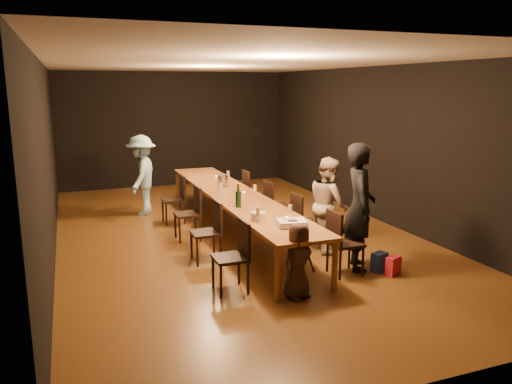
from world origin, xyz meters
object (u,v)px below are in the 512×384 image
object	(u,v)px
chair_right_2	(278,205)
chair_right_3	(255,193)
child	(298,261)
chair_left_3	(173,199)
plate_stack	(258,216)
woman_tan	(328,204)
champagne_bottle	(238,195)
birthday_cake	(292,223)
table	(234,196)
ice_bucket	(223,180)
chair_left_2	(187,213)
chair_left_0	(230,257)
chair_left_1	(206,232)
chair_right_0	(345,243)
woman_birthday	(360,207)
chair_right_1	(307,221)
man_blue	(142,175)

from	to	relation	value
chair_right_2	chair_right_3	distance (m)	1.20
child	chair_left_3	bearing A→B (deg)	81.47
chair_right_3	plate_stack	size ratio (longest dim) A/B	4.43
woman_tan	champagne_bottle	world-z (taller)	woman_tan
birthday_cake	table	bearing A→B (deg)	103.12
birthday_cake	ice_bucket	size ratio (longest dim) A/B	2.05
plate_stack	chair_left_2	bearing A→B (deg)	108.13
table	chair_left_3	bearing A→B (deg)	125.31
chair_right_2	chair_left_3	distance (m)	2.08
chair_right_3	ice_bucket	world-z (taller)	ice_bucket
chair_left_0	chair_left_3	xyz separation A→B (m)	(0.00, 3.60, 0.00)
chair_left_1	birthday_cake	distance (m)	1.46
table	champagne_bottle	distance (m)	1.05
chair_right_0	table	bearing A→B (deg)	-160.50
chair_left_2	woman_birthday	world-z (taller)	woman_birthday
chair_left_2	chair_right_3	bearing A→B (deg)	-54.78
birthday_cake	chair_left_2	bearing A→B (deg)	123.29
table	chair_right_2	bearing A→B (deg)	0.00
child	chair_right_1	bearing A→B (deg)	41.56
chair_left_3	ice_bucket	xyz separation A→B (m)	(0.87, -0.45, 0.39)
chair_right_1	ice_bucket	bearing A→B (deg)	-157.01
woman_tan	man_blue	world-z (taller)	man_blue
chair_left_0	woman_birthday	distance (m)	2.06
champagne_bottle	chair_left_0	bearing A→B (deg)	-112.89
plate_stack	man_blue	bearing A→B (deg)	105.29
ice_bucket	chair_left_3	bearing A→B (deg)	152.85
table	woman_tan	size ratio (longest dim) A/B	3.95
chair_left_0	woman_tan	size ratio (longest dim) A/B	0.61
chair_left_3	ice_bucket	bearing A→B (deg)	-117.15
chair_right_2	man_blue	xyz separation A→B (m)	(-2.16, 2.06, 0.36)
chair_right_0	man_blue	bearing A→B (deg)	-154.11
woman_tan	chair_right_1	bearing A→B (deg)	71.94
chair_right_1	child	size ratio (longest dim) A/B	0.96
chair_left_2	woman_birthday	distance (m)	3.05
chair_left_0	woman_tan	bearing A→B (deg)	-62.29
ice_bucket	champagne_bottle	bearing A→B (deg)	-98.99
table	chair_right_3	bearing A→B (deg)	54.69
chair_left_3	champagne_bottle	xyz separation A→B (m)	(0.60, -2.19, 0.47)
chair_right_1	chair_right_2	size ratio (longest dim) A/B	1.00
chair_right_0	birthday_cake	distance (m)	0.86
plate_stack	ice_bucket	xyz separation A→B (m)	(0.27, 2.59, 0.05)
chair_right_0	woman_tan	xyz separation A→B (m)	(0.30, 1.05, 0.30)
chair_right_0	champagne_bottle	world-z (taller)	champagne_bottle
champagne_bottle	ice_bucket	world-z (taller)	champagne_bottle
chair_right_2	child	bearing A→B (deg)	-18.56
chair_left_3	woman_tan	distance (m)	3.25
chair_left_1	ice_bucket	distance (m)	2.17
chair_left_2	ice_bucket	distance (m)	1.22
chair_left_2	ice_bucket	world-z (taller)	ice_bucket
woman_birthday	chair_left_1	bearing A→B (deg)	85.01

